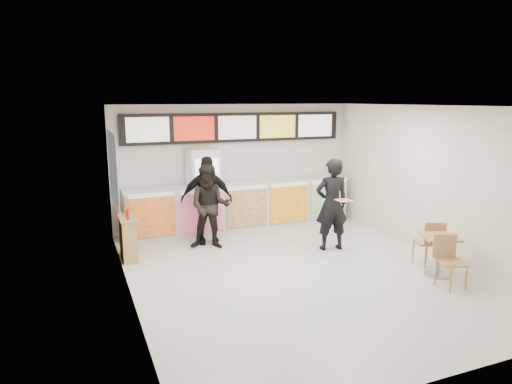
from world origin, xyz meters
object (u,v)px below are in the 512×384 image
service_counter (242,206)px  customer_left (210,207)px  drinks_fridge (204,191)px  cafe_table (439,248)px  customer_main (332,204)px  condiment_ledge (128,237)px  customer_mid (207,200)px

service_counter → customer_left: size_ratio=3.09×
drinks_fridge → cafe_table: 5.24m
customer_main → customer_left: 2.55m
customer_left → condiment_ledge: customer_left is taller
customer_mid → condiment_ledge: 1.87m
service_counter → drinks_fridge: (-0.93, 0.02, 0.43)m
drinks_fridge → customer_left: size_ratio=1.11×
cafe_table → drinks_fridge: bearing=148.4°
customer_mid → service_counter: bearing=44.1°
service_counter → customer_mid: size_ratio=2.89×
cafe_table → customer_left: bearing=159.0°
customer_main → condiment_ledge: customer_main is taller
drinks_fridge → customer_mid: 0.75m
customer_main → customer_left: size_ratio=1.08×
service_counter → customer_main: 2.49m
drinks_fridge → customer_main: 3.04m
customer_left → cafe_table: size_ratio=1.16×
customer_mid → customer_left: bearing=-85.7°
drinks_fridge → customer_mid: bearing=-101.2°
drinks_fridge → service_counter: bearing=-1.0°
customer_left → drinks_fridge: bearing=101.3°
service_counter → customer_mid: bearing=-146.3°
customer_mid → condiment_ledge: customer_mid is taller
service_counter → cafe_table: 4.70m
customer_left → cafe_table: (3.34, -3.03, -0.39)m
customer_left → customer_mid: (0.04, 0.39, 0.06)m
drinks_fridge → condiment_ledge: drinks_fridge is taller
drinks_fridge → cafe_table: bearing=-52.8°
customer_left → cafe_table: customer_left is taller
drinks_fridge → customer_left: drinks_fridge is taller
customer_main → cafe_table: size_ratio=1.25×
cafe_table → condiment_ledge: (-5.04, 2.99, -0.08)m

